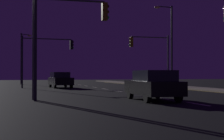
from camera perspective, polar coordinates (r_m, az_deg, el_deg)
The scene contains 11 objects.
ground_plane at distance 23.43m, azimuth 3.68°, elevation -4.06°, with size 112.00×112.00×0.00m, color black.
lane_markings_center at distance 26.74m, azimuth 1.07°, elevation -3.63°, with size 0.14×50.00×0.01m.
lane_edge_line at distance 30.67m, azimuth 11.84°, elevation -3.24°, with size 0.14×53.00×0.01m.
car at distance 17.47m, azimuth 7.05°, elevation -2.52°, with size 2.03×4.48×1.57m.
car_oncoming at distance 33.73m, azimuth -8.86°, elevation -1.63°, with size 2.04×4.49×1.57m.
traffic_light_far_center at distance 17.63m, azimuth -7.54°, elevation 7.44°, with size 3.94×0.40×5.50m.
traffic_light_mid_left at distance 33.48m, azimuth 6.70°, elevation 3.46°, with size 4.27×0.34×5.16m.
traffic_light_far_right at distance 33.97m, azimuth -11.23°, elevation 3.24°, with size 5.21×0.45×5.15m.
street_lamp_mid_block at distance 33.69m, azimuth 9.80°, elevation 5.35°, with size 2.02×0.41×8.04m.
street_lamp_far_end at distance 46.11m, azimuth -15.03°, elevation 2.74°, with size 1.48×0.94×6.85m.
street_lamp_corner at distance 18.77m, azimuth -13.07°, elevation 8.82°, with size 0.72×1.63×7.51m.
Camera 1 is at (-8.12, -4.44, 1.38)m, focal length 53.35 mm.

